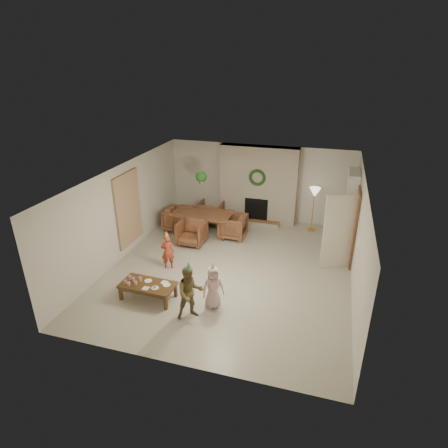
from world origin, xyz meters
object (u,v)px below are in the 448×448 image
at_px(dining_chair_near, 192,233).
at_px(coffee_table_top, 148,285).
at_px(dining_chair_far, 211,213).
at_px(child_pink, 213,287).
at_px(child_plaid, 190,293).
at_px(dining_chair_right, 233,226).
at_px(child_red, 168,252).
at_px(dining_chair_left, 178,219).
at_px(dining_table, 202,223).

bearing_deg(dining_chair_near, coffee_table_top, -87.95).
height_order(dining_chair_far, child_pink, child_pink).
height_order(coffee_table_top, child_plaid, child_plaid).
relative_size(coffee_table_top, child_pink, 1.25).
relative_size(dining_chair_right, child_plaid, 0.66).
distance_m(dining_chair_near, child_red, 1.48).
distance_m(coffee_table_top, child_plaid, 1.24).
distance_m(dining_chair_right, child_red, 2.52).
bearing_deg(child_pink, dining_chair_near, 85.51).
distance_m(dining_chair_left, child_plaid, 4.49).
height_order(dining_chair_far, child_plaid, child_plaid).
distance_m(dining_chair_far, child_red, 3.09).
relative_size(dining_chair_near, coffee_table_top, 0.63).
bearing_deg(dining_chair_near, child_red, -92.24).
xyz_separation_m(dining_table, child_plaid, (1.18, -4.00, 0.27)).
relative_size(dining_chair_near, child_red, 0.84).
height_order(dining_table, child_plaid, child_plaid).
height_order(dining_table, child_red, child_red).
bearing_deg(child_pink, dining_chair_left, 89.27).
relative_size(dining_table, child_red, 1.97).
bearing_deg(child_plaid, child_red, 92.43).
bearing_deg(dining_chair_far, child_plaid, 104.91).
height_order(dining_chair_near, child_plaid, child_plaid).
relative_size(dining_chair_left, dining_chair_right, 1.00).
bearing_deg(child_red, dining_table, -112.30).
bearing_deg(child_plaid, child_pink, 19.15).
height_order(dining_chair_left, child_red, child_red).
xyz_separation_m(dining_chair_left, dining_chair_right, (1.81, -0.04, 0.00)).
distance_m(dining_chair_far, dining_chair_right, 1.29).
bearing_deg(dining_table, dining_chair_far, 90.00).
xyz_separation_m(child_red, child_plaid, (1.29, -1.72, 0.13)).
height_order(child_red, child_pink, child_pink).
bearing_deg(coffee_table_top, dining_chair_near, 92.70).
xyz_separation_m(dining_chair_far, coffee_table_top, (-0.00, -4.45, -0.00)).
bearing_deg(child_red, dining_chair_right, -135.83).
height_order(child_plaid, child_pink, child_plaid).
bearing_deg(coffee_table_top, dining_chair_left, 104.60).
relative_size(dining_chair_near, dining_chair_left, 1.00).
distance_m(dining_chair_right, coffee_table_top, 3.76).
bearing_deg(child_red, child_plaid, 107.34).
bearing_deg(child_plaid, coffee_table_top, 128.86).
bearing_deg(dining_chair_near, child_plaid, -68.13).
distance_m(dining_chair_near, dining_chair_right, 1.29).
distance_m(dining_chair_near, coffee_table_top, 2.85).
distance_m(dining_table, dining_chair_far, 0.80).
bearing_deg(dining_chair_left, dining_chair_near, -135.00).
distance_m(dining_chair_left, child_pink, 4.25).
bearing_deg(dining_chair_left, dining_chair_right, -90.00).
height_order(dining_chair_right, coffee_table_top, dining_chair_right).
height_order(coffee_table_top, child_red, child_red).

